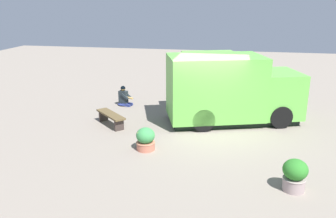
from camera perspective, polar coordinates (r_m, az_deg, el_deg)
name	(u,v)px	position (r m, az deg, el deg)	size (l,w,h in m)	color
ground_plane	(209,129)	(12.59, 6.70, -3.16)	(40.00, 40.00, 0.00)	gray
food_truck	(230,91)	(13.08, 10.00, 2.87)	(3.35, 5.16, 2.48)	#66BD48
person_customer	(124,98)	(15.24, -7.14, 1.80)	(0.55, 0.78, 0.86)	navy
planter_flowering_near	(146,139)	(10.70, -3.66, -4.88)	(0.58, 0.58, 0.70)	#BD6B54
planter_flowering_far	(295,175)	(9.00, 19.87, -9.97)	(0.59, 0.59, 0.80)	#A08B8A
plaza_bench	(111,117)	(12.85, -9.27, -1.22)	(1.36, 1.41, 0.46)	brown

